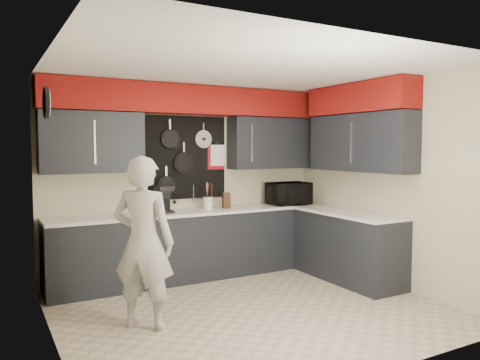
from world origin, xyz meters
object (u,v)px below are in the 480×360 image
microwave (289,193)px  utensil_crock (208,203)px  person (143,242)px  knife_block (226,200)px  coffee_maker (164,199)px

microwave → utensil_crock: bearing=175.2°
microwave → utensil_crock: (-1.27, 0.10, -0.08)m
utensil_crock → person: size_ratio=0.10×
microwave → knife_block: microwave is taller
microwave → utensil_crock: 1.28m
person → microwave: bearing=-112.0°
microwave → utensil_crock: size_ratio=3.55×
microwave → coffee_maker: coffee_maker is taller
microwave → person: (-2.61, -1.29, -0.24)m
knife_block → utensil_crock: bearing=-175.8°
person → utensil_crock: bearing=-92.3°
utensil_crock → coffee_maker: (-0.64, -0.02, 0.10)m
microwave → person: bearing=-154.0°
microwave → person: 2.92m
microwave → coffee_maker: bearing=177.5°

